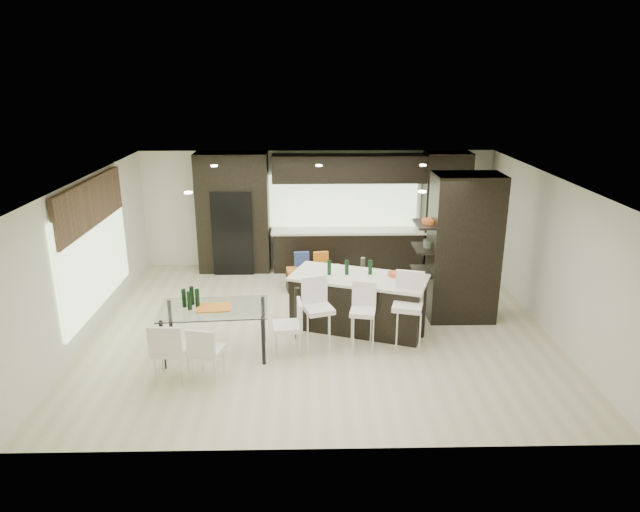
{
  "coord_description": "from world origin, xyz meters",
  "views": [
    {
      "loc": [
        -0.22,
        -9.4,
        4.41
      ],
      "look_at": [
        0.0,
        0.6,
        1.15
      ],
      "focal_mm": 32.0,
      "sensor_mm": 36.0,
      "label": 1
    }
  ],
  "objects_px": {
    "stool_mid": "(362,323)",
    "stool_right": "(407,320)",
    "stool_left": "(319,322)",
    "bench": "(315,278)",
    "floor_vase": "(362,284)",
    "dining_table": "(215,331)",
    "chair_far": "(171,353)",
    "chair_near": "(207,354)",
    "chair_end": "(287,330)",
    "kitchen_island": "(358,302)"
  },
  "relations": [
    {
      "from": "stool_left",
      "to": "chair_near",
      "type": "bearing_deg",
      "value": -169.79
    },
    {
      "from": "stool_left",
      "to": "chair_end",
      "type": "bearing_deg",
      "value": 177.09
    },
    {
      "from": "kitchen_island",
      "to": "stool_mid",
      "type": "relative_size",
      "value": 2.6
    },
    {
      "from": "floor_vase",
      "to": "chair_near",
      "type": "xyz_separation_m",
      "value": [
        -2.54,
        -2.54,
        -0.12
      ]
    },
    {
      "from": "floor_vase",
      "to": "chair_far",
      "type": "bearing_deg",
      "value": -140.11
    },
    {
      "from": "kitchen_island",
      "to": "chair_far",
      "type": "distance_m",
      "value": 3.41
    },
    {
      "from": "stool_left",
      "to": "bench",
      "type": "height_order",
      "value": "stool_left"
    },
    {
      "from": "chair_near",
      "to": "stool_right",
      "type": "bearing_deg",
      "value": 30.25
    },
    {
      "from": "stool_left",
      "to": "chair_near",
      "type": "relative_size",
      "value": 1.21
    },
    {
      "from": "dining_table",
      "to": "chair_near",
      "type": "height_order",
      "value": "dining_table"
    },
    {
      "from": "kitchen_island",
      "to": "dining_table",
      "type": "xyz_separation_m",
      "value": [
        -2.39,
        -0.97,
        -0.08
      ]
    },
    {
      "from": "dining_table",
      "to": "stool_left",
      "type": "bearing_deg",
      "value": 0.78
    },
    {
      "from": "kitchen_island",
      "to": "chair_near",
      "type": "distance_m",
      "value": 2.96
    },
    {
      "from": "stool_mid",
      "to": "bench",
      "type": "distance_m",
      "value": 2.86
    },
    {
      "from": "stool_left",
      "to": "kitchen_island",
      "type": "bearing_deg",
      "value": 29.96
    },
    {
      "from": "dining_table",
      "to": "chair_end",
      "type": "height_order",
      "value": "chair_end"
    },
    {
      "from": "chair_near",
      "to": "chair_far",
      "type": "height_order",
      "value": "chair_far"
    },
    {
      "from": "stool_mid",
      "to": "stool_right",
      "type": "xyz_separation_m",
      "value": [
        0.72,
        -0.03,
        0.07
      ]
    },
    {
      "from": "stool_mid",
      "to": "dining_table",
      "type": "xyz_separation_m",
      "value": [
        -2.39,
        -0.16,
        -0.04
      ]
    },
    {
      "from": "stool_right",
      "to": "dining_table",
      "type": "distance_m",
      "value": 3.12
    },
    {
      "from": "stool_mid",
      "to": "dining_table",
      "type": "height_order",
      "value": "stool_mid"
    },
    {
      "from": "chair_end",
      "to": "dining_table",
      "type": "bearing_deg",
      "value": 83.67
    },
    {
      "from": "kitchen_island",
      "to": "bench",
      "type": "height_order",
      "value": "kitchen_island"
    },
    {
      "from": "bench",
      "to": "dining_table",
      "type": "bearing_deg",
      "value": -127.9
    },
    {
      "from": "dining_table",
      "to": "chair_near",
      "type": "distance_m",
      "value": 0.78
    },
    {
      "from": "chair_far",
      "to": "chair_end",
      "type": "height_order",
      "value": "chair_far"
    },
    {
      "from": "floor_vase",
      "to": "stool_mid",
      "type": "bearing_deg",
      "value": -95.18
    },
    {
      "from": "bench",
      "to": "chair_near",
      "type": "xyz_separation_m",
      "value": [
        -1.64,
        -3.69,
        0.18
      ]
    },
    {
      "from": "stool_mid",
      "to": "bench",
      "type": "xyz_separation_m",
      "value": [
        -0.75,
        2.75,
        -0.23
      ]
    },
    {
      "from": "dining_table",
      "to": "chair_end",
      "type": "distance_m",
      "value": 1.16
    },
    {
      "from": "stool_right",
      "to": "chair_near",
      "type": "relative_size",
      "value": 1.29
    },
    {
      "from": "stool_left",
      "to": "chair_far",
      "type": "bearing_deg",
      "value": -175.54
    },
    {
      "from": "stool_left",
      "to": "bench",
      "type": "bearing_deg",
      "value": 71.82
    },
    {
      "from": "stool_right",
      "to": "dining_table",
      "type": "relative_size",
      "value": 0.62
    },
    {
      "from": "stool_mid",
      "to": "chair_near",
      "type": "distance_m",
      "value": 2.57
    },
    {
      "from": "stool_mid",
      "to": "kitchen_island",
      "type": "bearing_deg",
      "value": 100.93
    },
    {
      "from": "floor_vase",
      "to": "chair_near",
      "type": "relative_size",
      "value": 1.3
    },
    {
      "from": "bench",
      "to": "stool_mid",
      "type": "bearing_deg",
      "value": -83.3
    },
    {
      "from": "chair_near",
      "to": "chair_far",
      "type": "distance_m",
      "value": 0.53
    },
    {
      "from": "stool_left",
      "to": "stool_right",
      "type": "relative_size",
      "value": 0.94
    },
    {
      "from": "stool_mid",
      "to": "chair_far",
      "type": "height_order",
      "value": "stool_mid"
    },
    {
      "from": "stool_right",
      "to": "chair_end",
      "type": "relative_size",
      "value": 1.25
    },
    {
      "from": "floor_vase",
      "to": "chair_far",
      "type": "distance_m",
      "value": 4.0
    },
    {
      "from": "stool_mid",
      "to": "chair_near",
      "type": "relative_size",
      "value": 1.11
    },
    {
      "from": "dining_table",
      "to": "chair_end",
      "type": "relative_size",
      "value": 2.02
    },
    {
      "from": "stool_left",
      "to": "stool_mid",
      "type": "height_order",
      "value": "stool_left"
    },
    {
      "from": "dining_table",
      "to": "chair_end",
      "type": "xyz_separation_m",
      "value": [
        1.16,
        0.0,
        0.01
      ]
    },
    {
      "from": "stool_left",
      "to": "chair_far",
      "type": "relative_size",
      "value": 1.11
    },
    {
      "from": "bench",
      "to": "chair_far",
      "type": "bearing_deg",
      "value": -128.86
    },
    {
      "from": "stool_right",
      "to": "chair_far",
      "type": "height_order",
      "value": "stool_right"
    }
  ]
}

